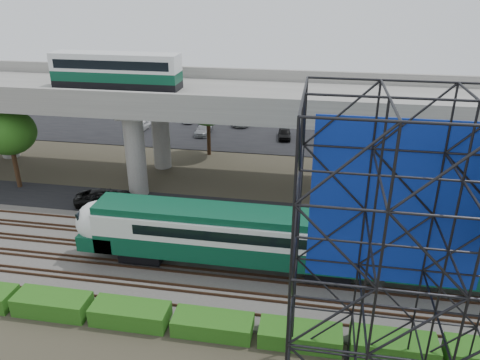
# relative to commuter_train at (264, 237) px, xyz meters

# --- Properties ---
(ground) EXTENTS (140.00, 140.00, 0.00)m
(ground) POSITION_rel_commuter_train_xyz_m (-3.10, -2.00, -2.88)
(ground) COLOR #474233
(ground) RESTS_ON ground
(ballast_bed) EXTENTS (90.00, 12.00, 0.20)m
(ballast_bed) POSITION_rel_commuter_train_xyz_m (-3.10, 0.00, -2.78)
(ballast_bed) COLOR slate
(ballast_bed) RESTS_ON ground
(service_road) EXTENTS (90.00, 5.00, 0.08)m
(service_road) POSITION_rel_commuter_train_xyz_m (-3.10, 8.50, -2.84)
(service_road) COLOR black
(service_road) RESTS_ON ground
(parking_lot) EXTENTS (90.00, 18.00, 0.08)m
(parking_lot) POSITION_rel_commuter_train_xyz_m (-3.10, 32.00, -2.84)
(parking_lot) COLOR black
(parking_lot) RESTS_ON ground
(harbor_water) EXTENTS (140.00, 40.00, 0.03)m
(harbor_water) POSITION_rel_commuter_train_xyz_m (-3.10, 54.00, -2.87)
(harbor_water) COLOR #43576E
(harbor_water) RESTS_ON ground
(rail_tracks) EXTENTS (90.00, 9.52, 0.16)m
(rail_tracks) POSITION_rel_commuter_train_xyz_m (-3.10, -0.00, -2.60)
(rail_tracks) COLOR #472D1E
(rail_tracks) RESTS_ON ballast_bed
(commuter_train) EXTENTS (29.30, 3.06, 4.30)m
(commuter_train) POSITION_rel_commuter_train_xyz_m (0.00, 0.00, 0.00)
(commuter_train) COLOR black
(commuter_train) RESTS_ON rail_tracks
(overpass) EXTENTS (80.00, 12.00, 12.40)m
(overpass) POSITION_rel_commuter_train_xyz_m (-4.02, 14.00, 5.33)
(overpass) COLOR #9E9B93
(overpass) RESTS_ON ground
(scaffold_tower) EXTENTS (9.36, 6.36, 15.00)m
(scaffold_tower) POSITION_rel_commuter_train_xyz_m (7.01, -9.98, 4.59)
(scaffold_tower) COLOR black
(scaffold_tower) RESTS_ON ground
(hedge_strip) EXTENTS (34.60, 1.80, 1.20)m
(hedge_strip) POSITION_rel_commuter_train_xyz_m (-2.09, -6.30, -2.32)
(hedge_strip) COLOR #1E4F12
(hedge_strip) RESTS_ON ground
(trees) EXTENTS (40.94, 16.94, 7.69)m
(trees) POSITION_rel_commuter_train_xyz_m (-7.77, 14.17, 2.69)
(trees) COLOR #382314
(trees) RESTS_ON ground
(suv) EXTENTS (5.54, 3.61, 1.42)m
(suv) POSITION_rel_commuter_train_xyz_m (-15.19, 7.68, -2.09)
(suv) COLOR black
(suv) RESTS_ON service_road
(parked_cars) EXTENTS (36.56, 9.65, 1.30)m
(parked_cars) POSITION_rel_commuter_train_xyz_m (-3.54, 31.56, -2.20)
(parked_cars) COLOR silver
(parked_cars) RESTS_ON parking_lot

